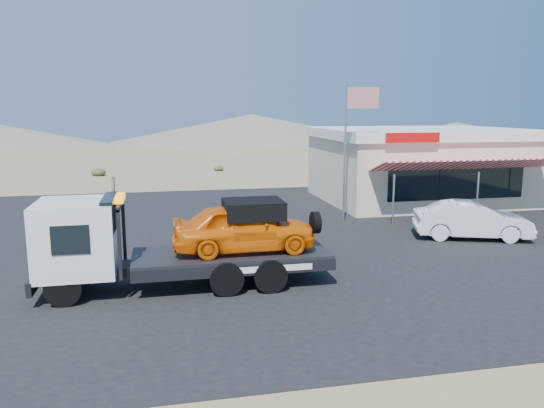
# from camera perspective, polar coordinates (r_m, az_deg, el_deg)

# --- Properties ---
(ground) EXTENTS (120.00, 120.00, 0.00)m
(ground) POSITION_cam_1_polar(r_m,az_deg,el_deg) (18.40, -1.47, -5.42)
(ground) COLOR #866C4C
(ground) RESTS_ON ground
(asphalt_lot) EXTENTS (32.00, 24.00, 0.02)m
(asphalt_lot) POSITION_cam_1_polar(r_m,az_deg,el_deg) (21.65, 2.27, -3.00)
(asphalt_lot) COLOR black
(asphalt_lot) RESTS_ON ground
(tow_truck) EXTENTS (7.91, 2.35, 2.65)m
(tow_truck) POSITION_cam_1_polar(r_m,az_deg,el_deg) (14.97, -10.00, -3.59)
(tow_truck) COLOR black
(tow_truck) RESTS_ON asphalt_lot
(white_sedan) EXTENTS (4.56, 2.83, 1.42)m
(white_sedan) POSITION_cam_1_polar(r_m,az_deg,el_deg) (21.78, 20.72, -1.65)
(white_sedan) COLOR silver
(white_sedan) RESTS_ON asphalt_lot
(jerky_store) EXTENTS (10.40, 9.97, 3.90)m
(jerky_store) POSITION_cam_1_polar(r_m,az_deg,el_deg) (29.91, 15.37, 4.15)
(jerky_store) COLOR beige
(jerky_store) RESTS_ON asphalt_lot
(flagpole) EXTENTS (1.55, 0.10, 6.00)m
(flagpole) POSITION_cam_1_polar(r_m,az_deg,el_deg) (23.43, 8.43, 7.18)
(flagpole) COLOR #99999E
(flagpole) RESTS_ON asphalt_lot
(distant_hills) EXTENTS (126.00, 48.00, 4.20)m
(distant_hills) POSITION_cam_1_polar(r_m,az_deg,el_deg) (72.91, -17.39, 7.34)
(distant_hills) COLOR #726B59
(distant_hills) RESTS_ON ground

